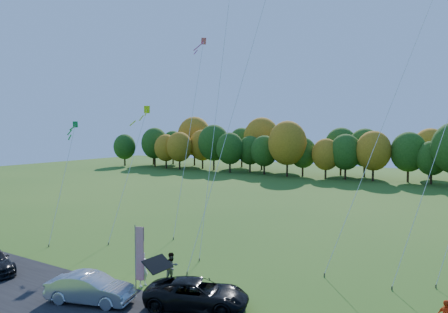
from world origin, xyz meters
The scene contains 14 objects.
ground centered at (0.00, 0.00, 0.00)m, with size 160.00×160.00×0.00m, color #2B5817.
asphalt_strip centered at (0.00, -4.00, 0.01)m, with size 90.00×6.00×0.01m, color black.
tree_line centered at (0.00, 55.00, 0.00)m, with size 116.00×12.00×10.00m, color #1E4711, non-canonical shape.
black_suv centered at (3.10, -1.19, 0.72)m, with size 2.37×5.15×1.43m, color black.
silver_sedan centered at (-1.88, -3.62, 0.74)m, with size 1.57×4.50×1.48m, color #B5B4B9.
person_tailgate_a centered at (-1.23, -0.45, 0.96)m, with size 0.70×0.46×1.93m, color white.
person_tailgate_b centered at (-0.36, 1.01, 0.84)m, with size 0.82×0.64×1.69m, color gray.
feather_flag centered at (-0.39, -1.64, 2.33)m, with size 0.49×0.22×3.82m.
kite_delta_blue centered at (-2.97, 10.59, 15.54)m, with size 4.81×12.30×31.88m.
kite_parafoil_orange centered at (9.49, 12.53, 11.59)m, with size 7.31×12.35×23.59m.
kite_delta_red centered at (0.34, 7.88, 12.39)m, with size 2.99×11.59×24.64m.
kite_diamond_yellow centered at (-10.46, 7.69, 5.38)m, with size 2.69×7.23×11.15m.
kite_diamond_green centered at (-13.59, 3.56, 4.72)m, with size 2.23×4.49×9.66m.
kite_diamond_pink centered at (-7.80, 12.48, 8.71)m, with size 3.64×9.03×17.83m.
Camera 1 is at (15.73, -18.10, 9.01)m, focal length 35.00 mm.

